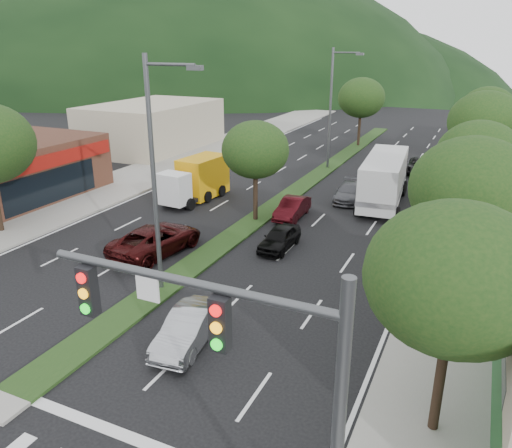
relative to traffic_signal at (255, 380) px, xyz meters
The scene contains 25 objects.
ground 10.27m from the traffic_signal, behind, with size 160.00×160.00×0.00m, color black.
sidewalk_right 27.15m from the traffic_signal, 82.55° to the left, with size 5.00×90.00×0.15m, color gray.
sidewalk_left 34.79m from the traffic_signal, 129.70° to the left, with size 6.00×90.00×0.15m, color gray.
median 31.23m from the traffic_signal, 107.00° to the left, with size 1.60×56.00×0.12m, color #1A3312.
traffic_signal is the anchor object (origin of this frame).
bldg_left_far 45.32m from the traffic_signal, 128.26° to the left, with size 9.00×14.00×4.60m, color #AFA68B.
hill_far 142.79m from the traffic_signal, 128.60° to the left, with size 176.00×132.00×82.00m, color black.
tree_r_a 6.29m from the traffic_signal, 61.80° to the left, with size 4.60×4.60×6.63m.
tree_r_b 13.87m from the traffic_signal, 77.63° to the left, with size 4.80×4.80×6.94m.
tree_r_c 21.74m from the traffic_signal, 82.15° to the left, with size 4.40×4.40×6.48m.
tree_r_d 31.68m from the traffic_signal, 84.62° to the left, with size 5.00×5.00×7.17m.
tree_r_e 41.65m from the traffic_signal, 85.91° to the left, with size 4.60×4.60×6.71m.
tree_med_near 21.53m from the traffic_signal, 114.80° to the left, with size 4.00×4.00×6.02m.
tree_med_far 46.43m from the traffic_signal, 101.22° to the left, with size 4.80×4.80×6.94m.
streetlight_near 13.03m from the traffic_signal, 132.77° to the left, with size 2.60×0.25×10.00m.
streetlight_mid 35.66m from the traffic_signal, 104.33° to the left, with size 2.60×0.25×10.00m.
sedan_silver 9.41m from the traffic_signal, 131.23° to the left, with size 1.38×3.94×1.30m, color #93959A.
suv_maroon 17.77m from the traffic_signal, 132.12° to the left, with size 2.50×5.41×1.50m, color black.
car_queue_a 17.64m from the traffic_signal, 110.52° to the left, with size 1.41×3.50×1.19m, color black.
car_queue_b 26.84m from the traffic_signal, 100.60° to the left, with size 1.68×4.13×1.20m, color #4A4B4F.
car_queue_c 22.64m from the traffic_signal, 108.85° to the left, with size 1.32×3.78×1.25m, color #420B10.
car_queue_d 36.33m from the traffic_signal, 92.33° to the left, with size 2.06×4.46×1.24m, color black.
car_queue_e 31.56m from the traffic_signal, 96.93° to the left, with size 1.65×4.09×1.40m, color #54545A.
box_truck 26.53m from the traffic_signal, 123.64° to the left, with size 2.69×5.99×2.88m.
motorhome 26.60m from the traffic_signal, 95.73° to the left, with size 3.31×8.68×3.26m.
Camera 1 is at (12.18, -8.33, 10.37)m, focal length 35.00 mm.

